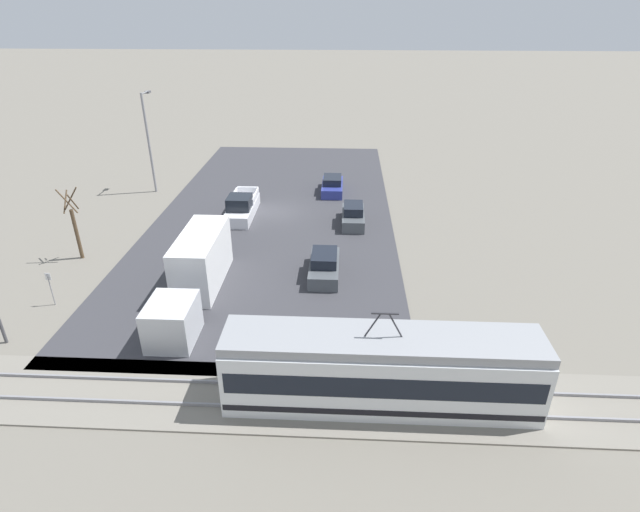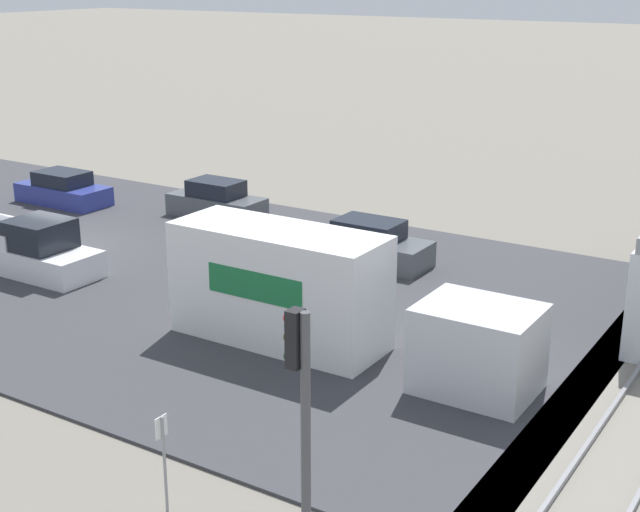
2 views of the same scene
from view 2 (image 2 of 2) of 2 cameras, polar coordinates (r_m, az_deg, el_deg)
The scene contains 9 objects.
ground_plane at distance 34.99m, azimuth -15.83°, elevation 0.46°, with size 320.00×320.00×0.00m, color slate.
road_surface at distance 34.98m, azimuth -15.84°, elevation 0.52°, with size 18.84×41.00×0.08m.
box_truck at distance 24.06m, azimuth 0.19°, elevation -2.78°, with size 2.33×10.43×3.25m.
pickup_truck at distance 32.39m, azimuth -18.21°, elevation 0.35°, with size 1.98×5.85×1.93m.
sedan_car_0 at distance 31.70m, azimuth 3.13°, elevation 0.71°, with size 1.84×4.42×1.57m.
sedan_car_1 at distance 37.78m, azimuth -6.64°, elevation 3.46°, with size 1.71×4.22×1.59m.
sedan_car_2 at distance 41.42m, azimuth -16.12°, elevation 4.07°, with size 1.87×4.37×1.45m.
traffic_light_pole at distance 14.23m, azimuth -1.19°, elevation -10.33°, with size 0.28×0.47×5.15m.
no_parking_sign at distance 17.62m, azimuth -9.97°, elevation -12.38°, with size 0.32×0.08×2.06m.
Camera 2 is at (22.01, 25.26, 10.07)m, focal length 50.00 mm.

